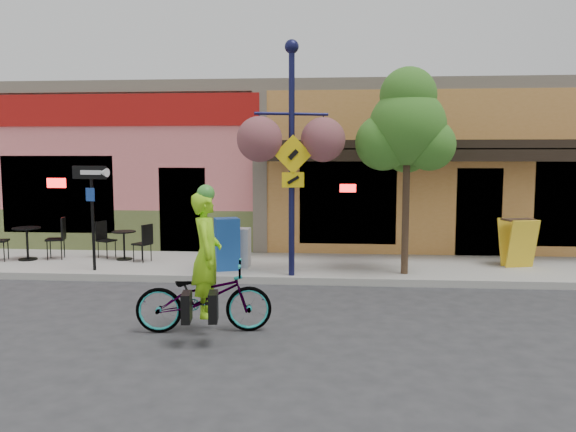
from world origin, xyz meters
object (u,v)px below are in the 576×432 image
Objects in this scene: newspaper_box_blue at (227,244)px; street_tree at (407,171)px; cyclist_rider at (207,271)px; newspaper_box_grey at (241,248)px; building at (307,167)px; one_way_sign at (93,218)px; lamp_post at (292,160)px; bicycle at (204,297)px.

street_tree is (3.77, -0.13, 1.59)m from newspaper_box_blue.
newspaper_box_blue is 0.26× the size of street_tree.
cyclist_rider is 0.43× the size of street_tree.
street_tree is (3.33, 3.71, 1.38)m from cyclist_rider.
newspaper_box_grey is at bearing -5.80° from cyclist_rider.
newspaper_box_grey is at bearing 27.31° from newspaper_box_blue.
newspaper_box_blue is (-1.43, -6.29, -1.54)m from building.
lamp_post is at bearing 12.04° from one_way_sign.
newspaper_box_blue is at bearing -102.84° from building.
bicycle is at bearing -132.30° from street_tree.
newspaper_box_grey is (-0.19, 4.11, -0.33)m from cyclist_rider.
cyclist_rider is 3.85m from lamp_post.
lamp_post is 5.49× the size of newspaper_box_grey.
newspaper_box_blue is at bearing -130.38° from newspaper_box_grey.
building is at bearing -14.04° from cyclist_rider.
one_way_sign is 6.68m from street_tree.
one_way_sign is 3.21m from newspaper_box_grey.
newspaper_box_blue reaches higher than bicycle.
lamp_post is 1.11× the size of street_tree.
lamp_post reaches higher than one_way_sign.
cyclist_rider is 3.87m from newspaper_box_blue.
street_tree is (2.34, -6.41, 0.04)m from building.
building is 9.99× the size of cyclist_rider.
one_way_sign is at bearing -166.75° from newspaper_box_grey.
newspaper_box_grey is (3.08, 0.58, -0.69)m from one_way_sign.
building is 6.78m from lamp_post.
newspaper_box_blue is (-0.44, 3.84, -0.20)m from cyclist_rider.
one_way_sign is (-4.26, -6.60, -0.98)m from building.
cyclist_rider is (-0.99, -10.13, -1.34)m from building.
building reaches higher than street_tree.
one_way_sign is at bearing -122.88° from building.
street_tree is at bearing -3.76° from newspaper_box_grey.
building reaches higher than newspaper_box_blue.
street_tree is at bearing -8.44° from lamp_post.
newspaper_box_grey is (-0.14, 4.11, 0.06)m from bicycle.
building is 6.63m from newspaper_box_blue.
cyclist_rider is 2.11× the size of newspaper_box_grey.
one_way_sign reaches higher than newspaper_box_grey.
building is at bearing 110.00° from street_tree.
bicycle is 4.84m from one_way_sign.
cyclist_rider reaches higher than newspaper_box_grey.
lamp_post is at bearing -29.86° from newspaper_box_grey.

